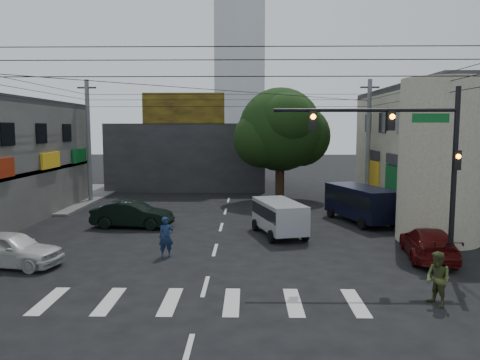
{
  "coord_description": "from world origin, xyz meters",
  "views": [
    {
      "loc": [
        1.51,
        -19.12,
        5.63
      ],
      "look_at": [
        1.12,
        4.0,
        3.04
      ],
      "focal_mm": 35.0,
      "sensor_mm": 36.0,
      "label": 1
    }
  ],
  "objects_px": {
    "white_compact": "(10,249)",
    "traffic_gantry": "(412,149)",
    "dark_sedan": "(132,215)",
    "pedestrian_olive": "(438,279)",
    "utility_pole_far_right": "(368,142)",
    "silver_minivan": "(279,219)",
    "street_tree": "(280,130)",
    "utility_pole_far_left": "(89,142)",
    "maroon_sedan": "(428,243)",
    "navy_van": "(361,205)",
    "traffic_officer": "(166,237)"
  },
  "relations": [
    {
      "from": "white_compact",
      "to": "traffic_gantry",
      "type": "bearing_deg",
      "value": -80.42
    },
    {
      "from": "dark_sedan",
      "to": "pedestrian_olive",
      "type": "height_order",
      "value": "pedestrian_olive"
    },
    {
      "from": "utility_pole_far_right",
      "to": "pedestrian_olive",
      "type": "xyz_separation_m",
      "value": [
        -2.97,
        -20.69,
        -3.73
      ]
    },
    {
      "from": "utility_pole_far_right",
      "to": "silver_minivan",
      "type": "xyz_separation_m",
      "value": [
        -7.35,
        -11.03,
        -3.7
      ]
    },
    {
      "from": "street_tree",
      "to": "traffic_gantry",
      "type": "bearing_deg",
      "value": -78.01
    },
    {
      "from": "silver_minivan",
      "to": "traffic_gantry",
      "type": "bearing_deg",
      "value": -157.15
    },
    {
      "from": "traffic_gantry",
      "to": "utility_pole_far_left",
      "type": "height_order",
      "value": "utility_pole_far_left"
    },
    {
      "from": "traffic_gantry",
      "to": "pedestrian_olive",
      "type": "height_order",
      "value": "traffic_gantry"
    },
    {
      "from": "maroon_sedan",
      "to": "navy_van",
      "type": "distance_m",
      "value": 7.84
    },
    {
      "from": "dark_sedan",
      "to": "pedestrian_olive",
      "type": "relative_size",
      "value": 2.67
    },
    {
      "from": "traffic_gantry",
      "to": "maroon_sedan",
      "type": "height_order",
      "value": "traffic_gantry"
    },
    {
      "from": "traffic_gantry",
      "to": "dark_sedan",
      "type": "bearing_deg",
      "value": 148.57
    },
    {
      "from": "street_tree",
      "to": "traffic_officer",
      "type": "height_order",
      "value": "street_tree"
    },
    {
      "from": "utility_pole_far_left",
      "to": "street_tree",
      "type": "bearing_deg",
      "value": 3.95
    },
    {
      "from": "traffic_officer",
      "to": "pedestrian_olive",
      "type": "xyz_separation_m",
      "value": [
        9.58,
        -5.52,
        -0.01
      ]
    },
    {
      "from": "traffic_gantry",
      "to": "pedestrian_olive",
      "type": "distance_m",
      "value": 5.42
    },
    {
      "from": "maroon_sedan",
      "to": "utility_pole_far_right",
      "type": "bearing_deg",
      "value": -85.02
    },
    {
      "from": "white_compact",
      "to": "pedestrian_olive",
      "type": "xyz_separation_m",
      "value": [
        15.68,
        -3.99,
        0.15
      ]
    },
    {
      "from": "utility_pole_far_left",
      "to": "white_compact",
      "type": "xyz_separation_m",
      "value": [
        2.35,
        -16.71,
        -3.88
      ]
    },
    {
      "from": "street_tree",
      "to": "utility_pole_far_right",
      "type": "height_order",
      "value": "utility_pole_far_right"
    },
    {
      "from": "silver_minivan",
      "to": "traffic_officer",
      "type": "relative_size",
      "value": 2.56
    },
    {
      "from": "utility_pole_far_left",
      "to": "maroon_sedan",
      "type": "height_order",
      "value": "utility_pole_far_left"
    },
    {
      "from": "silver_minivan",
      "to": "navy_van",
      "type": "height_order",
      "value": "navy_van"
    },
    {
      "from": "maroon_sedan",
      "to": "pedestrian_olive",
      "type": "bearing_deg",
      "value": 81.2
    },
    {
      "from": "street_tree",
      "to": "dark_sedan",
      "type": "bearing_deg",
      "value": -131.63
    },
    {
      "from": "silver_minivan",
      "to": "white_compact",
      "type": "bearing_deg",
      "value": 101.46
    },
    {
      "from": "maroon_sedan",
      "to": "navy_van",
      "type": "relative_size",
      "value": 0.85
    },
    {
      "from": "street_tree",
      "to": "maroon_sedan",
      "type": "bearing_deg",
      "value": -71.92
    },
    {
      "from": "maroon_sedan",
      "to": "silver_minivan",
      "type": "height_order",
      "value": "silver_minivan"
    },
    {
      "from": "utility_pole_far_left",
      "to": "traffic_officer",
      "type": "height_order",
      "value": "utility_pole_far_left"
    },
    {
      "from": "dark_sedan",
      "to": "silver_minivan",
      "type": "xyz_separation_m",
      "value": [
        8.18,
        -1.88,
        0.16
      ]
    },
    {
      "from": "street_tree",
      "to": "navy_van",
      "type": "xyz_separation_m",
      "value": [
        4.27,
        -8.52,
        -4.4
      ]
    },
    {
      "from": "silver_minivan",
      "to": "navy_van",
      "type": "bearing_deg",
      "value": -70.65
    },
    {
      "from": "dark_sedan",
      "to": "white_compact",
      "type": "height_order",
      "value": "dark_sedan"
    },
    {
      "from": "dark_sedan",
      "to": "traffic_officer",
      "type": "bearing_deg",
      "value": -147.16
    },
    {
      "from": "white_compact",
      "to": "traffic_officer",
      "type": "relative_size",
      "value": 2.54
    },
    {
      "from": "white_compact",
      "to": "silver_minivan",
      "type": "height_order",
      "value": "silver_minivan"
    },
    {
      "from": "utility_pole_far_right",
      "to": "white_compact",
      "type": "distance_m",
      "value": 25.34
    },
    {
      "from": "utility_pole_far_left",
      "to": "navy_van",
      "type": "relative_size",
      "value": 1.6
    },
    {
      "from": "traffic_officer",
      "to": "traffic_gantry",
      "type": "bearing_deg",
      "value": -30.67
    },
    {
      "from": "maroon_sedan",
      "to": "navy_van",
      "type": "bearing_deg",
      "value": -72.9
    },
    {
      "from": "dark_sedan",
      "to": "white_compact",
      "type": "distance_m",
      "value": 8.18
    },
    {
      "from": "street_tree",
      "to": "white_compact",
      "type": "distance_m",
      "value": 21.99
    },
    {
      "from": "traffic_gantry",
      "to": "navy_van",
      "type": "height_order",
      "value": "traffic_gantry"
    },
    {
      "from": "navy_van",
      "to": "traffic_officer",
      "type": "height_order",
      "value": "navy_van"
    },
    {
      "from": "street_tree",
      "to": "utility_pole_far_right",
      "type": "relative_size",
      "value": 0.95
    },
    {
      "from": "street_tree",
      "to": "maroon_sedan",
      "type": "height_order",
      "value": "street_tree"
    },
    {
      "from": "street_tree",
      "to": "maroon_sedan",
      "type": "relative_size",
      "value": 1.79
    },
    {
      "from": "white_compact",
      "to": "traffic_officer",
      "type": "distance_m",
      "value": 6.29
    },
    {
      "from": "traffic_officer",
      "to": "pedestrian_olive",
      "type": "bearing_deg",
      "value": -50.12
    }
  ]
}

